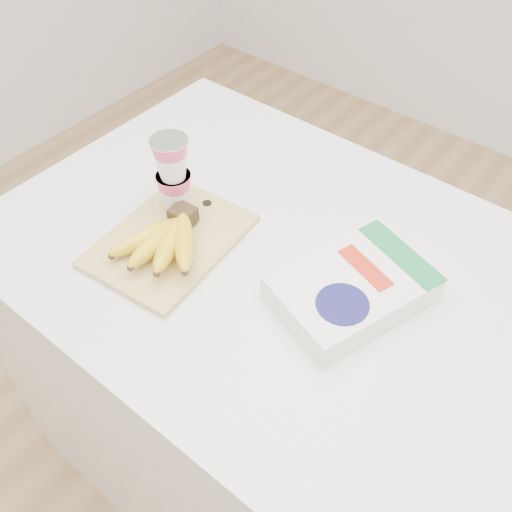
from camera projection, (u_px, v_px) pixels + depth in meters
The scene contains 6 objects.
room at pixel (308, 62), 0.81m from camera, with size 4.00×4.00×4.00m.
table at pixel (285, 387), 1.45m from camera, with size 1.24×0.83×0.93m, color white.
cutting_board at pixel (170, 241), 1.14m from camera, with size 0.23×0.31×0.02m, color tan.
bananas at pixel (166, 239), 1.10m from camera, with size 0.19×0.20×0.07m.
yogurt_stack at pixel (173, 173), 1.13m from camera, with size 0.08×0.08×0.17m.
cereal_box at pixel (352, 289), 1.03m from camera, with size 0.26×0.32×0.06m.
Camera 1 is at (0.42, -0.63, 1.75)m, focal length 40.00 mm.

